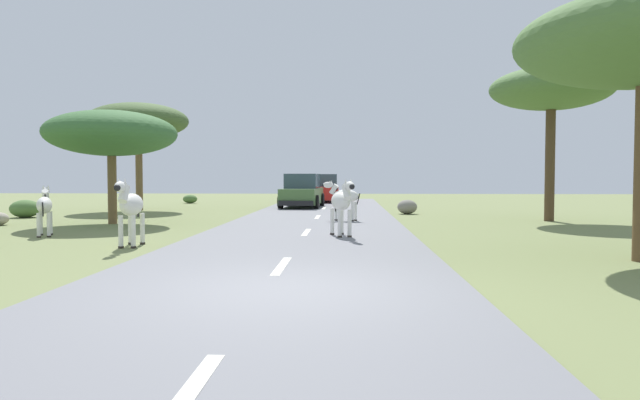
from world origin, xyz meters
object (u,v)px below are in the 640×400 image
(car_1, at_px, (302,192))
(tree_0, at_px, (138,121))
(zebra_2, at_px, (130,206))
(bush_1, at_px, (190,199))
(zebra_3, at_px, (344,197))
(car_0, at_px, (323,189))
(zebra_1, at_px, (45,206))
(bush_4, at_px, (25,209))
(tree_3, at_px, (551,90))
(zebra_0, at_px, (342,202))
(tree_2, at_px, (111,134))
(rock_0, at_px, (407,207))

(car_1, relative_size, tree_0, 0.85)
(zebra_2, xyz_separation_m, bush_1, (-4.57, 20.94, -0.70))
(zebra_3, bearing_deg, zebra_2, 172.08)
(car_0, bearing_deg, zebra_1, -111.46)
(bush_4, bearing_deg, tree_3, -2.21)
(bush_1, bearing_deg, zebra_0, -63.25)
(car_0, relative_size, bush_4, 3.73)
(zebra_2, distance_m, zebra_3, 8.89)
(car_0, relative_size, tree_2, 0.98)
(zebra_3, bearing_deg, rock_0, -6.28)
(zebra_3, distance_m, tree_3, 8.57)
(car_0, distance_m, bush_1, 8.25)
(zebra_1, distance_m, car_1, 15.21)
(tree_3, height_order, bush_4, tree_3)
(tree_3, bearing_deg, car_1, 140.66)
(zebra_0, relative_size, bush_1, 1.83)
(zebra_3, height_order, bush_1, zebra_3)
(zebra_0, xyz_separation_m, zebra_2, (-4.94, -2.08, -0.01))
(zebra_1, height_order, tree_0, tree_0)
(zebra_0, relative_size, car_0, 0.36)
(car_1, xyz_separation_m, tree_0, (-7.78, -2.31, 3.48))
(zebra_3, bearing_deg, tree_0, 82.98)
(zebra_1, xyz_separation_m, car_0, (6.88, 19.86, 0.00))
(zebra_1, height_order, tree_2, tree_2)
(rock_0, bearing_deg, zebra_2, -123.24)
(tree_0, xyz_separation_m, bush_1, (0.48, 7.07, -4.07))
(zebra_1, relative_size, tree_0, 0.27)
(zebra_2, bearing_deg, zebra_0, -161.71)
(car_1, height_order, rock_0, car_1)
(tree_3, bearing_deg, zebra_2, -147.06)
(car_1, height_order, tree_2, tree_2)
(car_1, bearing_deg, zebra_0, 102.27)
(zebra_1, bearing_deg, rock_0, 16.22)
(zebra_0, distance_m, bush_1, 21.14)
(zebra_0, height_order, bush_4, zebra_0)
(zebra_1, bearing_deg, car_0, 46.16)
(zebra_0, height_order, tree_3, tree_3)
(tree_2, distance_m, rock_0, 12.49)
(tree_3, xyz_separation_m, rock_0, (-4.83, 3.65, -4.51))
(car_1, bearing_deg, tree_2, 63.03)
(zebra_1, xyz_separation_m, zebra_2, (3.30, -2.21, 0.12))
(bush_4, bearing_deg, zebra_0, -28.14)
(zebra_2, bearing_deg, tree_0, -74.51)
(zebra_2, bearing_deg, tree_3, -151.57)
(tree_0, relative_size, tree_3, 0.92)
(zebra_3, xyz_separation_m, bush_1, (-9.52, 13.56, -0.66))
(tree_0, bearing_deg, tree_2, -75.72)
(car_0, distance_m, car_1, 5.96)
(bush_1, bearing_deg, bush_4, -105.26)
(car_1, distance_m, tree_2, 11.77)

